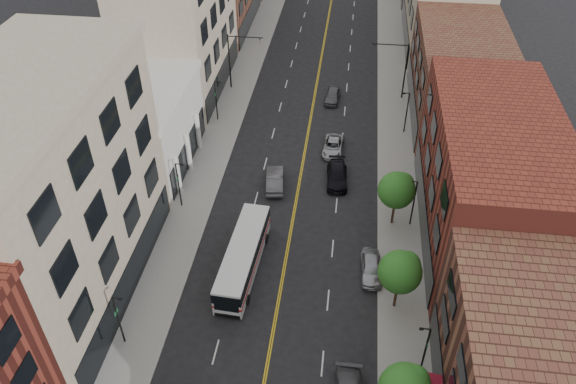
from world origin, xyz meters
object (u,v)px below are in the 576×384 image
at_px(car_lane_behind, 275,180).
at_px(car_lane_a, 337,175).
at_px(car_parked_far, 371,268).
at_px(car_lane_b, 333,146).
at_px(city_bus, 243,256).
at_px(car_lane_c, 333,96).

xyz_separation_m(car_lane_behind, car_lane_a, (6.23, 1.57, -0.05)).
height_order(car_parked_far, car_lane_a, car_lane_a).
bearing_deg(car_lane_b, city_bus, -106.92).
bearing_deg(car_parked_far, city_bus, -178.68).
relative_size(car_lane_behind, car_lane_a, 0.94).
relative_size(car_lane_a, car_lane_b, 1.10).
distance_m(car_lane_b, car_lane_c, 11.14).
bearing_deg(car_lane_a, car_lane_c, 91.40).
distance_m(car_lane_behind, car_lane_a, 6.42).
bearing_deg(car_parked_far, car_lane_a, 102.90).
bearing_deg(car_parked_far, car_lane_behind, 128.75).
bearing_deg(city_bus, car_lane_c, 82.42).
bearing_deg(car_lane_a, city_bus, -122.11).
xyz_separation_m(car_parked_far, car_lane_c, (-5.08, 29.02, -0.02)).
bearing_deg(car_lane_behind, car_lane_c, -112.16).
bearing_deg(city_bus, car_parked_far, 7.75).
bearing_deg(car_lane_a, car_parked_far, -77.71).
relative_size(car_lane_behind, car_lane_c, 1.14).
bearing_deg(car_lane_behind, car_lane_b, -135.75).
height_order(car_parked_far, car_lane_behind, car_lane_behind).
relative_size(car_parked_far, car_lane_a, 0.85).
bearing_deg(city_bus, car_lane_a, 64.93).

